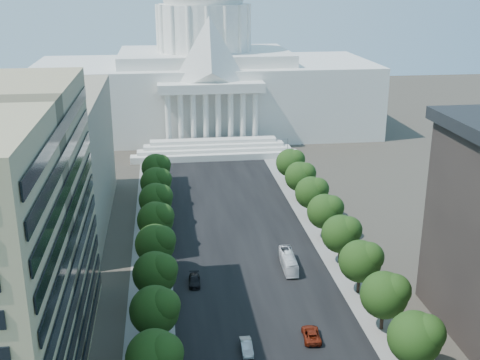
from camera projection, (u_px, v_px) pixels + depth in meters
name	position (u px, v px, depth m)	size (l,w,h in m)	color
road_asphalt	(238.00, 231.00, 134.19)	(30.00, 260.00, 0.01)	black
sidewalk_left	(152.00, 236.00, 131.87)	(8.00, 260.00, 0.02)	gray
sidewalk_right	(321.00, 227.00, 136.51)	(8.00, 260.00, 0.02)	gray
capitol	(205.00, 76.00, 216.93)	(120.00, 56.00, 73.00)	white
office_block_left_far	(17.00, 162.00, 132.92)	(38.00, 52.00, 30.00)	gray
tree_l_c	(157.00, 357.00, 79.06)	(7.79, 7.60, 9.97)	#33261C
tree_l_d	(157.00, 309.00, 90.33)	(7.79, 7.60, 9.97)	#33261C
tree_l_e	(157.00, 272.00, 101.60)	(7.79, 7.60, 9.97)	#33261C
tree_l_f	(157.00, 243.00, 112.88)	(7.79, 7.60, 9.97)	#33261C
tree_l_g	(157.00, 219.00, 124.15)	(7.79, 7.60, 9.97)	#33261C
tree_l_h	(157.00, 199.00, 135.42)	(7.79, 7.60, 9.97)	#33261C
tree_l_i	(157.00, 182.00, 146.70)	(7.79, 7.60, 9.97)	#33261C
tree_l_j	(157.00, 167.00, 157.97)	(7.79, 7.60, 9.97)	#33261C
tree_r_c	(418.00, 337.00, 83.45)	(7.79, 7.60, 9.97)	#33261C
tree_r_d	(387.00, 294.00, 94.73)	(7.79, 7.60, 9.97)	#33261C
tree_r_e	(362.00, 260.00, 106.00)	(7.79, 7.60, 9.97)	#33261C
tree_r_f	(343.00, 233.00, 117.27)	(7.79, 7.60, 9.97)	#33261C
tree_r_g	(326.00, 210.00, 128.55)	(7.79, 7.60, 9.97)	#33261C
tree_r_h	(313.00, 192.00, 139.82)	(7.79, 7.60, 9.97)	#33261C
tree_r_i	(301.00, 176.00, 151.09)	(7.79, 7.60, 9.97)	#33261C
tree_r_j	(291.00, 162.00, 162.37)	(7.79, 7.60, 9.97)	#33261C
streetlight_b	(430.00, 343.00, 83.09)	(2.61, 0.44, 9.00)	gray
streetlight_c	(370.00, 262.00, 106.57)	(2.61, 0.44, 9.00)	gray
streetlight_d	(332.00, 211.00, 130.06)	(2.61, 0.44, 9.00)	gray
streetlight_e	(305.00, 175.00, 153.55)	(2.61, 0.44, 9.00)	gray
streetlight_f	(286.00, 149.00, 177.03)	(2.61, 0.44, 9.00)	gray
car_silver	(246.00, 347.00, 90.79)	(1.68, 4.83, 1.59)	#B2B5BB
car_red	(311.00, 334.00, 94.01)	(2.61, 5.65, 1.57)	maroon
car_dark_b	(194.00, 281.00, 110.72)	(2.11, 5.18, 1.50)	black
city_bus	(288.00, 261.00, 116.80)	(2.39, 10.22, 2.85)	white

